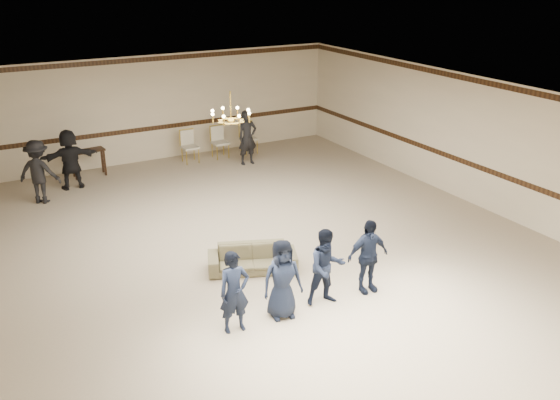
{
  "coord_description": "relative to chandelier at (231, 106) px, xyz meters",
  "views": [
    {
      "loc": [
        -5.24,
        -10.7,
        5.77
      ],
      "look_at": [
        0.38,
        -0.5,
        1.16
      ],
      "focal_mm": 38.87,
      "sensor_mm": 36.0,
      "label": 1
    }
  ],
  "objects": [
    {
      "name": "room",
      "position": [
        0.0,
        -1.0,
        -1.28
      ],
      "size": [
        12.01,
        14.01,
        3.21
      ],
      "color": "tan",
      "rests_on": "ground"
    },
    {
      "name": "chair_rail",
      "position": [
        0.0,
        5.99,
        -1.88
      ],
      "size": [
        12.0,
        0.02,
        0.14
      ],
      "primitive_type": "cube",
      "color": "#392211",
      "rests_on": "wall_back"
    },
    {
      "name": "crown_molding",
      "position": [
        0.0,
        5.99,
        0.21
      ],
      "size": [
        12.0,
        0.02,
        0.14
      ],
      "primitive_type": "cube",
      "color": "#392211",
      "rests_on": "wall_back"
    },
    {
      "name": "chandelier",
      "position": [
        0.0,
        0.0,
        0.0
      ],
      "size": [
        0.94,
        0.94,
        0.89
      ],
      "primitive_type": null,
      "color": "gold",
      "rests_on": "ceiling"
    },
    {
      "name": "boy_a",
      "position": [
        -1.71,
        -3.75,
        -2.16
      ],
      "size": [
        0.54,
        0.37,
        1.43
      ],
      "primitive_type": "imported",
      "rotation": [
        0.0,
        0.0,
        -0.06
      ],
      "color": "black",
      "rests_on": "floor"
    },
    {
      "name": "boy_b",
      "position": [
        -0.81,
        -3.75,
        -2.16
      ],
      "size": [
        0.76,
        0.56,
        1.43
      ],
      "primitive_type": "imported",
      "rotation": [
        0.0,
        0.0,
        -0.16
      ],
      "color": "black",
      "rests_on": "floor"
    },
    {
      "name": "boy_c",
      "position": [
        0.09,
        -3.75,
        -2.16
      ],
      "size": [
        0.79,
        0.66,
        1.43
      ],
      "primitive_type": "imported",
      "rotation": [
        0.0,
        0.0,
        -0.19
      ],
      "color": "black",
      "rests_on": "floor"
    },
    {
      "name": "boy_d",
      "position": [
        0.99,
        -3.75,
        -2.16
      ],
      "size": [
        0.86,
        0.41,
        1.43
      ],
      "primitive_type": "imported",
      "rotation": [
        0.0,
        0.0,
        -0.07
      ],
      "color": "black",
      "rests_on": "floor"
    },
    {
      "name": "settee",
      "position": [
        -0.52,
        -2.0,
        -2.62
      ],
      "size": [
        1.89,
        1.29,
        0.51
      ],
      "primitive_type": "imported",
      "rotation": [
        0.0,
        0.0,
        -0.38
      ],
      "color": "#686045",
      "rests_on": "floor"
    },
    {
      "name": "adult_left",
      "position": [
        -3.59,
        3.89,
        -2.05
      ],
      "size": [
        1.22,
        1.1,
        1.64
      ],
      "primitive_type": "imported",
      "rotation": [
        0.0,
        0.0,
        2.54
      ],
      "color": "black",
      "rests_on": "floor"
    },
    {
      "name": "adult_mid",
      "position": [
        -2.69,
        4.59,
        -2.05
      ],
      "size": [
        1.53,
        0.52,
        1.64
      ],
      "primitive_type": "imported",
      "rotation": [
        0.0,
        0.0,
        3.12
      ],
      "color": "black",
      "rests_on": "floor"
    },
    {
      "name": "adult_right",
      "position": [
        2.41,
        4.19,
        -2.05
      ],
      "size": [
        0.6,
        0.4,
        1.64
      ],
      "primitive_type": "imported",
      "rotation": [
        0.0,
        0.0,
        0.01
      ],
      "color": "black",
      "rests_on": "floor"
    },
    {
      "name": "banquet_chair_left",
      "position": [
        0.93,
        5.18,
        -2.38
      ],
      "size": [
        0.49,
        0.49,
        0.98
      ],
      "primitive_type": null,
      "rotation": [
        0.0,
        0.0,
        0.03
      ],
      "color": "beige",
      "rests_on": "floor"
    },
    {
      "name": "banquet_chair_mid",
      "position": [
        1.93,
        5.18,
        -2.38
      ],
      "size": [
        0.49,
        0.49,
        0.98
      ],
      "primitive_type": null,
      "rotation": [
        0.0,
        0.0,
        0.03
      ],
      "color": "beige",
      "rests_on": "floor"
    },
    {
      "name": "banquet_chair_right",
      "position": [
        2.93,
        5.18,
        -2.38
      ],
      "size": [
        0.49,
        0.49,
        0.98
      ],
      "primitive_type": null,
      "rotation": [
        0.0,
        0.0,
        -0.03
      ],
      "color": "beige",
      "rests_on": "floor"
    },
    {
      "name": "console_table",
      "position": [
        -2.07,
        5.38,
        -2.48
      ],
      "size": [
        0.96,
        0.48,
        0.78
      ],
      "primitive_type": "cube",
      "rotation": [
        0.0,
        0.0,
        0.09
      ],
      "color": "black",
      "rests_on": "floor"
    }
  ]
}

